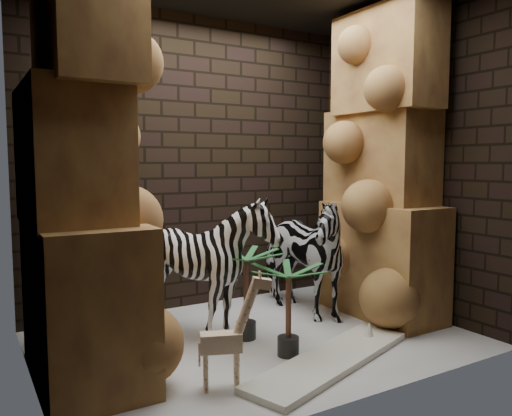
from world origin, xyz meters
TOP-DOWN VIEW (x-y plane):
  - floor at (0.00, 0.00)m, footprint 3.50×3.50m
  - wall_back at (0.00, 1.25)m, footprint 3.50×0.00m
  - wall_front at (0.00, -1.25)m, footprint 3.50×0.00m
  - wall_left at (-1.75, 0.00)m, footprint 0.00×3.00m
  - wall_right at (1.75, 0.00)m, footprint 0.00×3.00m
  - rock_pillar_left at (-1.40, 0.00)m, footprint 0.68×1.30m
  - rock_pillar_right at (1.42, 0.00)m, footprint 0.58×1.25m
  - zebra_right at (0.72, 0.43)m, footprint 0.71×1.21m
  - zebra_left at (-0.35, 0.27)m, footprint 1.21×1.40m
  - giraffe_toy at (-0.68, -0.66)m, footprint 0.44×0.28m
  - palm_front at (-0.06, 0.08)m, footprint 0.36×0.36m
  - palm_back at (0.03, -0.42)m, footprint 0.36×0.36m
  - surfboard at (0.22, -0.71)m, footprint 1.74×0.94m

SIDE VIEW (x-z plane):
  - floor at x=0.00m, z-range 0.00..0.00m
  - surfboard at x=0.22m, z-range 0.00..0.05m
  - palm_back at x=0.03m, z-range 0.00..0.73m
  - palm_front at x=-0.06m, z-range 0.00..0.78m
  - giraffe_toy at x=-0.68m, z-range 0.00..0.80m
  - zebra_left at x=-0.35m, z-range 0.00..1.12m
  - zebra_right at x=0.72m, z-range 0.00..1.39m
  - wall_back at x=0.00m, z-range -0.25..3.25m
  - wall_front at x=0.00m, z-range -0.25..3.25m
  - wall_left at x=-1.75m, z-range 0.00..3.00m
  - wall_right at x=1.75m, z-range 0.00..3.00m
  - rock_pillar_left at x=-1.40m, z-range 0.00..3.00m
  - rock_pillar_right at x=1.42m, z-range 0.00..3.00m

